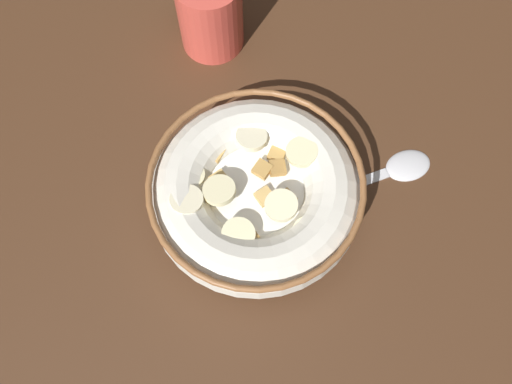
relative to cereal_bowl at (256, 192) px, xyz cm
name	(u,v)px	position (x,y,z in cm)	size (l,w,h in cm)	color
ground_plane	(256,208)	(-0.01, -0.02, -3.92)	(99.91, 99.91, 2.00)	#472B19
cereal_bowl	(256,192)	(0.00, 0.00, 0.00)	(19.19, 19.19, 5.53)	silver
spoon	(392,170)	(-7.30, -11.66, -2.57)	(8.52, 14.70, 0.80)	silver
coffee_mug	(209,13)	(16.99, -10.89, 1.23)	(9.46, 6.74, 8.29)	#D84C3F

